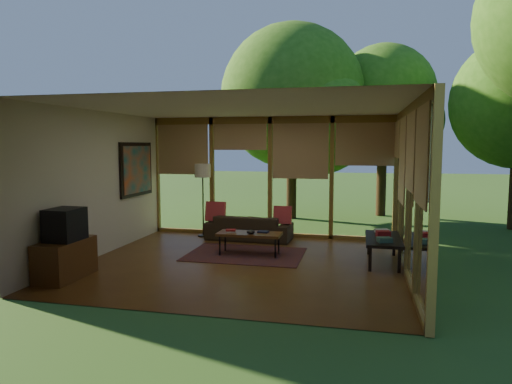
% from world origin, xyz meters
% --- Properties ---
extents(floor, '(5.50, 5.50, 0.00)m').
position_xyz_m(floor, '(0.00, 0.00, 0.00)').
color(floor, brown).
rests_on(floor, ground).
extents(ceiling, '(5.50, 5.50, 0.00)m').
position_xyz_m(ceiling, '(0.00, 0.00, 2.70)').
color(ceiling, white).
rests_on(ceiling, ground).
extents(wall_left, '(0.04, 5.00, 2.70)m').
position_xyz_m(wall_left, '(-2.75, 0.00, 1.35)').
color(wall_left, beige).
rests_on(wall_left, ground).
extents(wall_front, '(5.50, 0.04, 2.70)m').
position_xyz_m(wall_front, '(0.00, -2.50, 1.35)').
color(wall_front, beige).
rests_on(wall_front, ground).
extents(window_wall_back, '(5.50, 0.12, 2.70)m').
position_xyz_m(window_wall_back, '(0.00, 2.50, 1.35)').
color(window_wall_back, olive).
rests_on(window_wall_back, ground).
extents(window_wall_right, '(0.12, 5.00, 2.70)m').
position_xyz_m(window_wall_right, '(2.75, 0.00, 1.35)').
color(window_wall_right, olive).
rests_on(window_wall_right, ground).
extents(tree_nw, '(4.00, 4.00, 5.42)m').
position_xyz_m(tree_nw, '(0.09, 5.25, 3.41)').
color(tree_nw, '#332212').
rests_on(tree_nw, ground).
extents(tree_ne, '(2.96, 2.96, 4.97)m').
position_xyz_m(tree_ne, '(2.60, 6.34, 3.48)').
color(tree_ne, '#332212').
rests_on(tree_ne, ground).
extents(rug, '(2.16, 1.53, 0.01)m').
position_xyz_m(rug, '(-0.11, 0.65, 0.01)').
color(rug, maroon).
rests_on(rug, floor).
extents(sofa, '(1.89, 0.81, 0.54)m').
position_xyz_m(sofa, '(-0.37, 2.00, 0.27)').
color(sofa, '#322619').
rests_on(sofa, floor).
extents(pillow_left, '(0.43, 0.23, 0.45)m').
position_xyz_m(pillow_left, '(-1.12, 1.95, 0.60)').
color(pillow_left, maroon).
rests_on(pillow_left, sofa).
extents(pillow_right, '(0.38, 0.20, 0.40)m').
position_xyz_m(pillow_right, '(0.38, 1.95, 0.57)').
color(pillow_right, maroon).
rests_on(pillow_right, sofa).
extents(ct_book_lower, '(0.23, 0.20, 0.03)m').
position_xyz_m(ct_book_lower, '(-0.38, 0.59, 0.44)').
color(ct_book_lower, beige).
rests_on(ct_book_lower, coffee_table).
extents(ct_book_upper, '(0.21, 0.17, 0.03)m').
position_xyz_m(ct_book_upper, '(-0.38, 0.59, 0.47)').
color(ct_book_upper, maroon).
rests_on(ct_book_upper, coffee_table).
extents(ct_book_side, '(0.21, 0.17, 0.03)m').
position_xyz_m(ct_book_side, '(0.22, 0.72, 0.44)').
color(ct_book_side, black).
rests_on(ct_book_side, coffee_table).
extents(ct_bowl, '(0.16, 0.16, 0.07)m').
position_xyz_m(ct_bowl, '(0.02, 0.54, 0.46)').
color(ct_bowl, black).
rests_on(ct_bowl, coffee_table).
extents(media_cabinet, '(0.50, 1.00, 0.60)m').
position_xyz_m(media_cabinet, '(-2.47, -1.47, 0.30)').
color(media_cabinet, brown).
rests_on(media_cabinet, floor).
extents(television, '(0.45, 0.55, 0.50)m').
position_xyz_m(television, '(-2.45, -1.47, 0.85)').
color(television, black).
rests_on(television, media_cabinet).
extents(console_book_a, '(0.27, 0.23, 0.08)m').
position_xyz_m(console_book_a, '(2.40, 0.19, 0.50)').
color(console_book_a, '#315747').
rests_on(console_book_a, side_console).
extents(console_book_b, '(0.26, 0.21, 0.11)m').
position_xyz_m(console_book_b, '(2.40, 0.64, 0.51)').
color(console_book_b, maroon).
rests_on(console_book_b, side_console).
extents(console_book_c, '(0.29, 0.25, 0.07)m').
position_xyz_m(console_book_c, '(2.40, 1.04, 0.49)').
color(console_book_c, beige).
rests_on(console_book_c, side_console).
extents(floor_lamp, '(0.36, 0.36, 1.65)m').
position_xyz_m(floor_lamp, '(-1.48, 2.13, 1.41)').
color(floor_lamp, black).
rests_on(floor_lamp, floor).
extents(coffee_table, '(1.20, 0.50, 0.43)m').
position_xyz_m(coffee_table, '(-0.03, 0.64, 0.39)').
color(coffee_table, brown).
rests_on(coffee_table, floor).
extents(side_console, '(0.60, 1.40, 0.46)m').
position_xyz_m(side_console, '(2.40, 0.59, 0.41)').
color(side_console, black).
rests_on(side_console, floor).
extents(wall_painting, '(0.06, 1.35, 1.15)m').
position_xyz_m(wall_painting, '(-2.71, 1.40, 1.55)').
color(wall_painting, black).
rests_on(wall_painting, wall_left).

